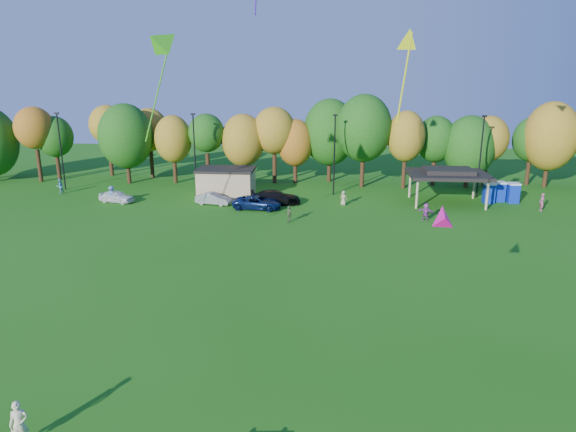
# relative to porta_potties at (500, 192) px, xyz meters

# --- Properties ---
(ground) EXTENTS (160.00, 160.00, 0.00)m
(ground) POSITION_rel_porta_potties_xyz_m (-19.90, -37.95, -1.10)
(ground) COLOR #19600F
(ground) RESTS_ON ground
(tree_line) EXTENTS (93.57, 10.55, 11.15)m
(tree_line) POSITION_rel_porta_potties_xyz_m (-20.92, 7.56, 4.82)
(tree_line) COLOR black
(tree_line) RESTS_ON ground
(lamp_posts) EXTENTS (64.50, 0.25, 9.09)m
(lamp_posts) POSITION_rel_porta_potties_xyz_m (-17.90, 2.05, 3.80)
(lamp_posts) COLOR black
(lamp_posts) RESTS_ON ground
(utility_building) EXTENTS (6.30, 4.30, 3.25)m
(utility_building) POSITION_rel_porta_potties_xyz_m (-29.90, 0.05, 0.54)
(utility_building) COLOR tan
(utility_building) RESTS_ON ground
(pavilion) EXTENTS (8.20, 6.20, 3.77)m
(pavilion) POSITION_rel_porta_potties_xyz_m (-5.90, -0.95, 2.13)
(pavilion) COLOR tan
(pavilion) RESTS_ON ground
(porta_potties) EXTENTS (3.75, 1.88, 2.18)m
(porta_potties) POSITION_rel_porta_potties_xyz_m (0.00, 0.00, 0.00)
(porta_potties) COLOR #0D2BAA
(porta_potties) RESTS_ON ground
(kite_flyer) EXTENTS (0.79, 0.65, 1.85)m
(kite_flyer) POSITION_rel_porta_potties_xyz_m (-29.62, -40.15, -0.17)
(kite_flyer) COLOR beige
(kite_flyer) RESTS_ON ground
(car_a) EXTENTS (4.08, 2.40, 1.30)m
(car_a) POSITION_rel_porta_potties_xyz_m (-41.22, -3.53, -0.45)
(car_a) COLOR white
(car_a) RESTS_ON ground
(car_b) EXTENTS (3.95, 2.00, 1.24)m
(car_b) POSITION_rel_porta_potties_xyz_m (-30.59, -3.56, -0.48)
(car_b) COLOR gray
(car_b) RESTS_ON ground
(car_c) EXTENTS (5.14, 2.69, 1.38)m
(car_c) POSITION_rel_porta_potties_xyz_m (-25.70, -5.06, -0.41)
(car_c) COLOR #0D1E4E
(car_c) RESTS_ON ground
(car_d) EXTENTS (5.57, 3.11, 1.52)m
(car_d) POSITION_rel_porta_potties_xyz_m (-24.03, -2.95, -0.34)
(car_d) COLOR black
(car_d) RESTS_ON ground
(far_person_0) EXTENTS (0.91, 0.80, 1.57)m
(far_person_0) POSITION_rel_porta_potties_xyz_m (-16.86, -2.71, -0.31)
(far_person_0) COLOR #979868
(far_person_0) RESTS_ON ground
(far_person_1) EXTENTS (1.63, 1.17, 1.70)m
(far_person_1) POSITION_rel_porta_potties_xyz_m (-9.22, -7.86, -0.25)
(far_person_1) COLOR #8F3B8F
(far_person_1) RESTS_ON ground
(far_person_2) EXTENTS (1.27, 0.83, 1.85)m
(far_person_2) POSITION_rel_porta_potties_xyz_m (-41.60, -3.83, -0.17)
(far_person_2) COLOR #4B69A6
(far_person_2) RESTS_ON ground
(far_person_3) EXTENTS (0.94, 0.90, 1.57)m
(far_person_3) POSITION_rel_porta_potties_xyz_m (-22.08, -9.55, -0.31)
(far_person_3) COLOR #566E43
(far_person_3) RESTS_ON ground
(far_person_4) EXTENTS (1.00, 1.06, 1.74)m
(far_person_4) POSITION_rel_porta_potties_xyz_m (-49.40, -0.05, -0.23)
(far_person_4) COLOR #579CC0
(far_person_4) RESTS_ON ground
(far_person_5) EXTENTS (0.50, 0.71, 1.83)m
(far_person_5) POSITION_rel_porta_potties_xyz_m (3.06, -3.34, -0.18)
(far_person_5) COLOR #A14C6D
(far_person_5) RESTS_ON ground
(kite_2) EXTENTS (1.53, 3.32, 5.46)m
(kite_2) POSITION_rel_porta_potties_xyz_m (-14.25, -25.54, 14.22)
(kite_2) COLOR #FBFF1A
(kite_6) EXTENTS (3.60, 4.10, 7.66)m
(kite_6) POSITION_rel_porta_potties_xyz_m (-28.78, -22.21, 14.30)
(kite_6) COLOR #33A616
(kite_11) EXTENTS (1.07, 1.39, 1.33)m
(kite_11) POSITION_rel_porta_potties_xyz_m (-13.62, -34.67, 6.76)
(kite_11) COLOR #E70C8B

